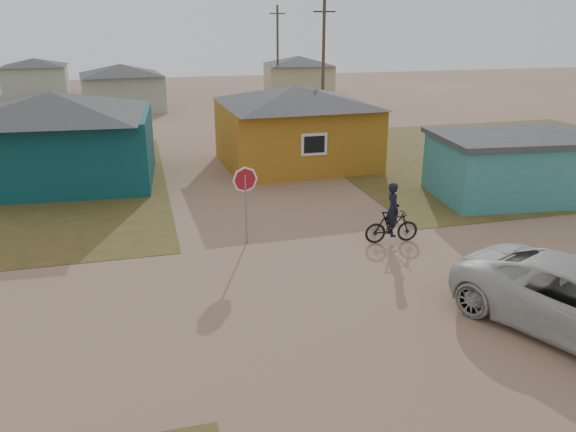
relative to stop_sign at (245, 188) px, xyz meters
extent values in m
plane|color=#987157|center=(1.85, -4.33, -1.88)|extent=(120.00, 120.00, 0.00)
cube|color=brown|center=(15.85, 8.67, -1.88)|extent=(20.00, 18.00, 0.00)
cube|color=#0B383D|center=(-6.65, 9.17, -0.38)|extent=(8.40, 6.54, 3.00)
pyramid|color=#333335|center=(-6.65, 9.17, 1.62)|extent=(8.93, 7.08, 1.00)
cube|color=#A76B19|center=(4.35, 9.67, -0.38)|extent=(7.21, 6.24, 3.00)
pyramid|color=#333335|center=(4.35, 9.67, 1.57)|extent=(7.72, 6.76, 0.90)
cube|color=silver|center=(4.35, 6.64, -0.23)|extent=(1.20, 0.06, 1.00)
cube|color=black|center=(4.35, 6.61, -0.23)|extent=(0.95, 0.04, 0.75)
cube|color=teal|center=(11.35, 2.17, -0.68)|extent=(6.39, 4.61, 2.40)
cube|color=#333335|center=(11.35, 2.17, 0.62)|extent=(6.71, 4.93, 0.20)
cube|color=#97A48D|center=(-4.15, 29.67, -0.48)|extent=(6.49, 5.60, 2.80)
pyramid|color=#333335|center=(-4.15, 29.67, 1.32)|extent=(7.04, 6.15, 0.80)
cube|color=tan|center=(11.85, 35.67, -0.48)|extent=(6.41, 5.50, 2.80)
pyramid|color=#333335|center=(11.85, 35.67, 1.32)|extent=(6.95, 6.05, 0.80)
cube|color=#97A48D|center=(-12.15, 41.67, -0.53)|extent=(5.75, 5.28, 2.70)
pyramid|color=#333335|center=(-12.15, 41.67, 1.17)|extent=(6.28, 5.81, 0.70)
cylinder|color=#483E2B|center=(8.35, 17.67, 2.12)|extent=(0.20, 0.20, 8.00)
cube|color=#483E2B|center=(8.35, 17.67, 5.42)|extent=(1.40, 0.10, 0.10)
cylinder|color=#483E2B|center=(9.35, 33.67, 2.12)|extent=(0.20, 0.20, 8.00)
cube|color=#483E2B|center=(9.35, 33.67, 5.42)|extent=(1.40, 0.10, 0.10)
cylinder|color=gray|center=(0.00, 0.00, -0.73)|extent=(0.07, 0.07, 2.31)
imported|color=black|center=(4.59, -1.12, -1.35)|extent=(1.82, 0.65, 1.07)
imported|color=black|center=(4.59, -1.12, -0.75)|extent=(0.47, 0.67, 1.76)
camera|label=1|loc=(-3.04, -16.74, 5.06)|focal=35.00mm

